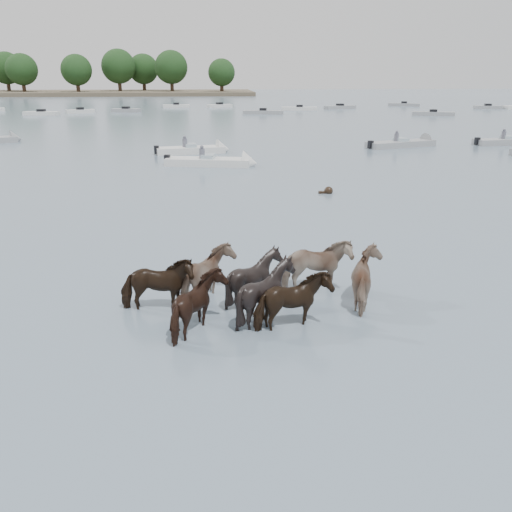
{
  "coord_description": "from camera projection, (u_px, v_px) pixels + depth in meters",
  "views": [
    {
      "loc": [
        -2.88,
        -13.22,
        5.71
      ],
      "look_at": [
        -1.69,
        0.4,
        1.1
      ],
      "focal_mm": 38.08,
      "sensor_mm": 36.0,
      "label": 1
    }
  ],
  "objects": [
    {
      "name": "ground",
      "position": [
        320.0,
        298.0,
        14.54
      ],
      "size": [
        400.0,
        400.0,
        0.0
      ],
      "primitive_type": "plane",
      "color": "#4D5E6E",
      "rests_on": "ground"
    },
    {
      "name": "pony_herd",
      "position": [
        261.0,
        286.0,
        13.64
      ],
      "size": [
        7.22,
        3.66,
        1.68
      ],
      "color": "black",
      "rests_on": "ground"
    },
    {
      "name": "swimming_pony",
      "position": [
        328.0,
        191.0,
        27.2
      ],
      "size": [
        0.72,
        0.44,
        0.44
      ],
      "color": "black",
      "rests_on": "ground"
    },
    {
      "name": "motorboat_a",
      "position": [
        201.0,
        150.0,
        40.98
      ],
      "size": [
        5.76,
        2.56,
        1.92
      ],
      "rotation": [
        0.0,
        0.0,
        0.18
      ],
      "color": "silver",
      "rests_on": "ground"
    },
    {
      "name": "motorboat_b",
      "position": [
        220.0,
        162.0,
        35.26
      ],
      "size": [
        6.19,
        2.77,
        1.92
      ],
      "rotation": [
        0.0,
        0.0,
        -0.2
      ],
      "color": "silver",
      "rests_on": "ground"
    },
    {
      "name": "motorboat_c",
      "position": [
        409.0,
        144.0,
        44.7
      ],
      "size": [
        6.66,
        3.74,
        1.92
      ],
      "rotation": [
        0.0,
        0.0,
        0.35
      ],
      "color": "gray",
      "rests_on": "ground"
    },
    {
      "name": "distant_flotilla",
      "position": [
        236.0,
        110.0,
        86.25
      ],
      "size": [
        105.36,
        26.61,
        0.93
      ],
      "color": "silver",
      "rests_on": "ground"
    }
  ]
}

